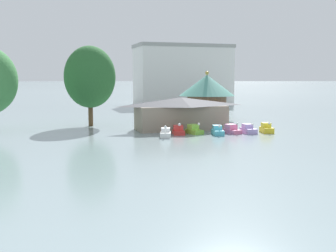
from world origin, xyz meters
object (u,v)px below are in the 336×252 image
pedal_boat_red (178,131)px  shoreline_tree_mid (90,77)px  pedal_boat_cyan (218,131)px  pedal_boat_lime (194,130)px  boathouse (181,113)px  background_building_block (183,75)px  pedal_boat_lavender (248,130)px  pedal_boat_pink (232,130)px  green_roof_pavilion (207,93)px  pedal_boat_white (166,133)px  pedal_boat_yellow (267,129)px

pedal_boat_red → shoreline_tree_mid: 18.94m
pedal_boat_cyan → pedal_boat_lime: bearing=-113.7°
pedal_boat_red → boathouse: bearing=167.9°
pedal_boat_red → boathouse: size_ratio=0.19×
pedal_boat_red → boathouse: boathouse is taller
pedal_boat_red → background_building_block: size_ratio=0.10×
pedal_boat_lavender → pedal_boat_pink: bearing=-98.7°
shoreline_tree_mid → green_roof_pavilion: bearing=10.9°
boathouse → background_building_block: size_ratio=0.52×
boathouse → green_roof_pavilion: green_roof_pavilion is taller
green_roof_pavilion → background_building_block: 45.05m
shoreline_tree_mid → background_building_block: (32.48, 47.87, 0.78)m
pedal_boat_white → boathouse: (4.53, 6.93, 2.05)m
pedal_boat_white → shoreline_tree_mid: bearing=-135.8°
background_building_block → pedal_boat_pink: bearing=-103.1°
pedal_boat_pink → boathouse: 8.40m
background_building_block → pedal_boat_red: bearing=-109.7°
pedal_boat_lime → shoreline_tree_mid: bearing=-153.2°
pedal_boat_white → pedal_boat_yellow: size_ratio=1.10×
pedal_boat_white → pedal_boat_lavender: pedal_boat_white is taller
pedal_boat_yellow → green_roof_pavilion: size_ratio=0.26×
pedal_boat_yellow → background_building_block: bearing=-177.2°
pedal_boat_lavender → green_roof_pavilion: bearing=177.4°
pedal_boat_white → background_building_block: background_building_block is taller
pedal_boat_pink → background_building_block: (14.72, 63.14, 8.18)m
pedal_boat_lavender → background_building_block: size_ratio=0.11×
pedal_boat_lime → background_building_block: 65.57m
pedal_boat_pink → pedal_boat_lavender: size_ratio=0.97×
pedal_boat_lime → pedal_boat_lavender: size_ratio=0.94×
pedal_boat_lavender → pedal_boat_white: bearing=-85.5°
pedal_boat_pink → background_building_block: bearing=150.8°
pedal_boat_lavender → pedal_boat_lime: bearing=-99.6°
pedal_boat_cyan → shoreline_tree_mid: 23.37m
pedal_boat_pink → shoreline_tree_mid: size_ratio=0.23×
green_roof_pavilion → background_building_block: background_building_block is taller
pedal_boat_yellow → shoreline_tree_mid: (-22.87, 16.02, 7.34)m
pedal_boat_lime → pedal_boat_lavender: 7.70m
pedal_boat_cyan → pedal_boat_pink: pedal_boat_pink is taller
pedal_boat_lime → pedal_boat_pink: bearing=62.0°
shoreline_tree_mid → pedal_boat_lime: bearing=-48.2°
pedal_boat_cyan → green_roof_pavilion: bearing=174.4°
pedal_boat_cyan → pedal_boat_yellow: size_ratio=1.15×
pedal_boat_yellow → shoreline_tree_mid: bearing=-113.6°
pedal_boat_cyan → background_building_block: (17.20, 63.93, 8.16)m
pedal_boat_white → pedal_boat_red: pedal_boat_red is taller
pedal_boat_lime → background_building_block: bearing=147.2°
pedal_boat_cyan → shoreline_tree_mid: size_ratio=0.24×
pedal_boat_red → green_roof_pavilion: 22.18m
pedal_boat_white → boathouse: 8.52m
pedal_boat_white → pedal_boat_yellow: (15.04, 0.07, 0.07)m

